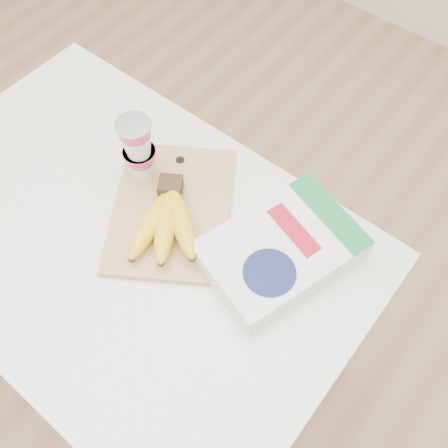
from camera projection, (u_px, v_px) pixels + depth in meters
name	position (u px, v px, depth m)	size (l,w,h in m)	color
table	(145.00, 302.00, 1.35)	(1.02, 0.68, 0.77)	white
cutting_board	(172.00, 209.00, 1.04)	(0.24, 0.33, 0.02)	tan
bananas	(166.00, 220.00, 0.99)	(0.20, 0.22, 0.07)	#382816
yogurt_stack	(138.00, 150.00, 1.00)	(0.07, 0.07, 0.17)	white
cereal_box	(281.00, 250.00, 0.97)	(0.27, 0.34, 0.06)	white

